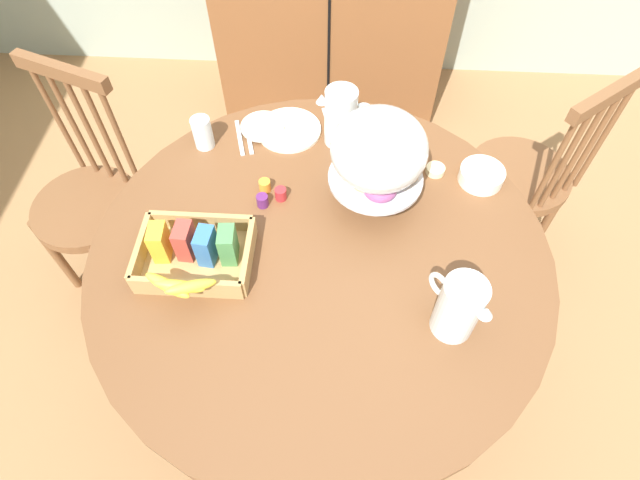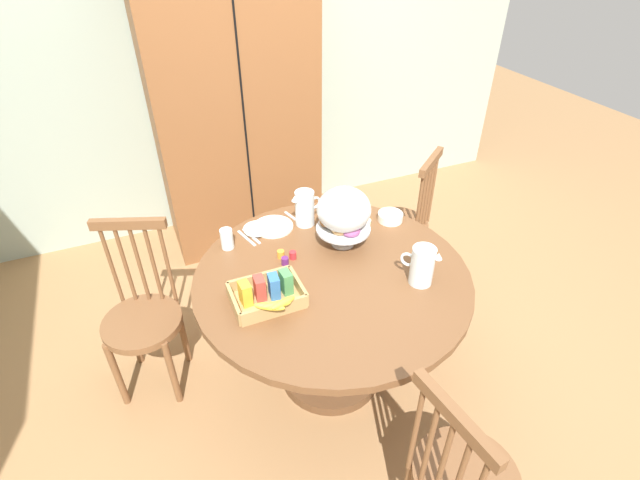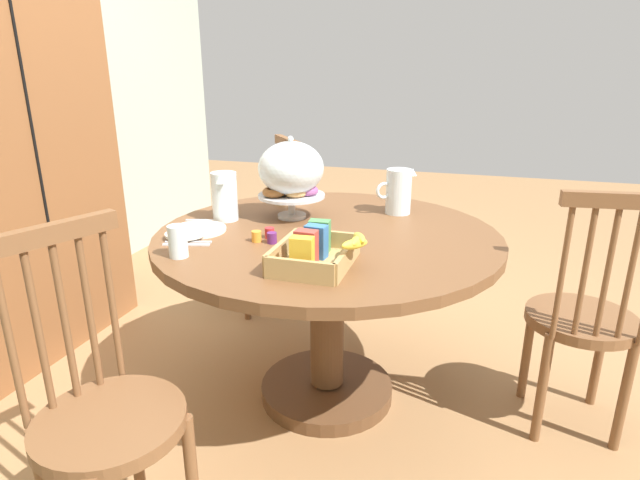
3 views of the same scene
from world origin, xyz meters
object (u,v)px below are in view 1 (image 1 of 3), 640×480
(china_plate_small, at_px, (263,126))
(drinking_glass, at_px, (203,133))
(windsor_chair_by_cabinet, at_px, (524,179))
(cereal_basket, at_px, (194,254))
(windsor_chair_facing_door, at_px, (91,202))
(orange_juice_pitcher, at_px, (341,119))
(dining_table, at_px, (320,283))
(milk_pitcher, at_px, (458,309))
(butter_dish, at_px, (435,170))
(china_plate_large, at_px, (289,130))
(cereal_bowl, at_px, (481,175))
(pastry_stand_with_dome, at_px, (379,153))

(china_plate_small, xyz_separation_m, drinking_glass, (-0.18, -0.08, 0.04))
(windsor_chair_by_cabinet, relative_size, cereal_basket, 3.09)
(windsor_chair_facing_door, height_order, orange_juice_pitcher, windsor_chair_facing_door)
(dining_table, xyz_separation_m, milk_pitcher, (0.35, -0.22, 0.28))
(windsor_chair_facing_door, bearing_deg, drinking_glass, 4.82)
(windsor_chair_by_cabinet, height_order, cereal_basket, windsor_chair_by_cabinet)
(windsor_chair_by_cabinet, distance_m, butter_dish, 0.58)
(china_plate_large, xyz_separation_m, china_plate_small, (-0.09, 0.00, 0.01))
(milk_pitcher, height_order, cereal_bowl, milk_pitcher)
(milk_pitcher, bearing_deg, cereal_basket, 167.87)
(milk_pitcher, xyz_separation_m, butter_dish, (-0.00, 0.54, -0.08))
(windsor_chair_by_cabinet, relative_size, butter_dish, 16.25)
(orange_juice_pitcher, distance_m, drinking_glass, 0.45)
(cereal_bowl, height_order, drinking_glass, drinking_glass)
(dining_table, distance_m, orange_juice_pitcher, 0.54)
(china_plate_small, height_order, cereal_bowl, cereal_bowl)
(cereal_basket, height_order, cereal_bowl, cereal_basket)
(cereal_basket, bearing_deg, dining_table, 10.93)
(windsor_chair_by_cabinet, distance_m, milk_pitcher, 0.98)
(dining_table, height_order, china_plate_large, china_plate_large)
(milk_pitcher, height_order, butter_dish, milk_pitcher)
(cereal_basket, relative_size, cereal_bowl, 2.26)
(dining_table, bearing_deg, cereal_bowl, 31.30)
(cereal_bowl, xyz_separation_m, butter_dish, (-0.14, 0.03, -0.01))
(cereal_bowl, bearing_deg, china_plate_large, 163.19)
(windsor_chair_by_cabinet, bearing_deg, drinking_glass, -171.37)
(orange_juice_pitcher, xyz_separation_m, milk_pitcher, (0.31, -0.67, -0.00))
(milk_pitcher, relative_size, cereal_basket, 0.61)
(windsor_chair_facing_door, relative_size, china_plate_small, 6.50)
(cereal_bowl, bearing_deg, milk_pitcher, -105.04)
(windsor_chair_by_cabinet, distance_m, pastry_stand_with_dome, 0.87)
(windsor_chair_facing_door, bearing_deg, cereal_basket, -37.90)
(windsor_chair_by_cabinet, height_order, windsor_chair_facing_door, same)
(dining_table, height_order, drinking_glass, drinking_glass)
(china_plate_large, bearing_deg, drinking_glass, -162.98)
(orange_juice_pitcher, bearing_deg, china_plate_small, 172.91)
(windsor_chair_facing_door, relative_size, cereal_bowl, 6.96)
(windsor_chair_facing_door, height_order, china_plate_small, windsor_chair_facing_door)
(orange_juice_pitcher, xyz_separation_m, drinking_glass, (-0.45, -0.05, -0.04))
(china_plate_large, height_order, cereal_bowl, cereal_bowl)
(orange_juice_pitcher, xyz_separation_m, china_plate_small, (-0.27, 0.03, -0.07))
(china_plate_small, relative_size, butter_dish, 2.50)
(pastry_stand_with_dome, bearing_deg, milk_pitcher, -64.31)
(orange_juice_pitcher, bearing_deg, pastry_stand_with_dome, -66.34)
(cereal_bowl, bearing_deg, windsor_chair_facing_door, 177.34)
(orange_juice_pitcher, bearing_deg, dining_table, -95.15)
(cereal_basket, bearing_deg, drinking_glass, 97.86)
(windsor_chair_facing_door, relative_size, pastry_stand_with_dome, 2.83)
(cereal_bowl, bearing_deg, drinking_glass, 173.31)
(butter_dish, bearing_deg, windsor_chair_by_cabinet, 31.62)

